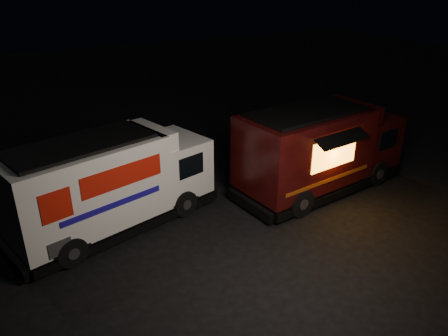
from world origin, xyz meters
TOP-DOWN VIEW (x-y plane):
  - ground at (0.00, 0.00)m, footprint 80.00×80.00m
  - white_truck at (-3.52, 2.06)m, footprint 7.46×4.12m
  - red_truck at (4.22, 0.94)m, footprint 7.41×3.42m

SIDE VIEW (x-z plane):
  - ground at x=0.00m, z-range 0.00..0.00m
  - white_truck at x=-3.52m, z-range 0.00..3.21m
  - red_truck at x=4.22m, z-range 0.00..3.33m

